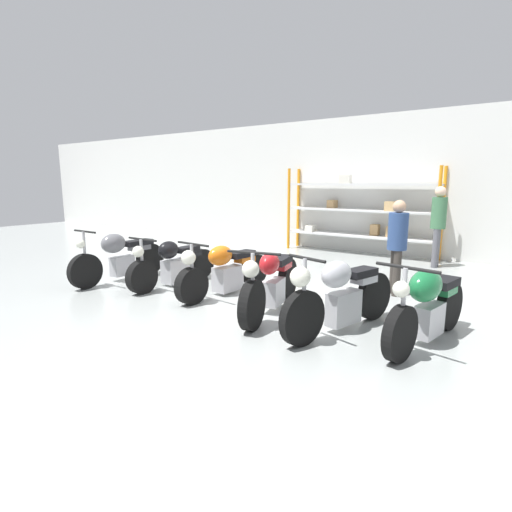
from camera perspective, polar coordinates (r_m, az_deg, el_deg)
The scene contains 11 objects.
ground_plane at distance 6.36m, azimuth -2.08°, elevation -6.75°, with size 30.00×30.00×0.00m, color #9EA3A0.
back_wall at distance 11.16m, azimuth 16.02°, elevation 9.67°, with size 30.00×0.08×3.60m.
shelving_rack at distance 10.88m, azimuth 14.61°, elevation 6.18°, with size 4.03×0.63×2.26m.
motorcycle_grey at distance 8.13m, azimuth -18.85°, elevation -0.06°, with size 0.63×2.10×1.05m.
motorcycle_black at distance 7.54m, azimuth -11.67°, elevation -1.20°, with size 0.70×2.05×0.95m.
motorcycle_orange at distance 6.79m, azimuth -4.48°, elevation -2.09°, with size 0.68×2.12×0.97m.
motorcycle_red at distance 5.80m, azimuth 2.26°, elevation -3.83°, with size 0.83×2.15×1.03m.
motorcycle_silver at distance 5.17m, azimuth 11.92°, elevation -5.51°, with size 0.77×2.06×1.05m.
motorcycle_green at distance 5.09m, azimuth 23.33°, elevation -6.46°, with size 0.70×1.96×1.03m.
person_browsing at distance 7.05m, azimuth 19.54°, elevation 2.15°, with size 0.44×0.44×1.60m.
person_near_rack at distance 9.73m, azimuth 24.61°, elevation 4.74°, with size 0.33×0.33×1.80m.
Camera 1 is at (3.67, -4.84, 1.89)m, focal length 28.00 mm.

